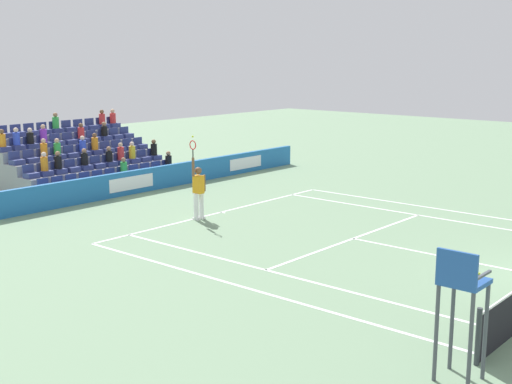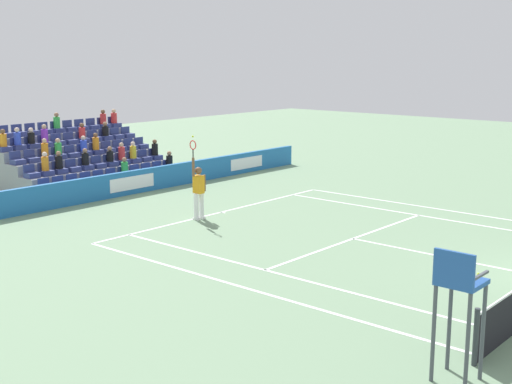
# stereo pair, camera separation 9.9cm
# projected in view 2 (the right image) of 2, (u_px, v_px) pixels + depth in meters

# --- Properties ---
(line_baseline) EXTENTS (10.97, 0.10, 0.01)m
(line_baseline) POSITION_uv_depth(u_px,v_px,m) (221.00, 212.00, 24.36)
(line_baseline) COLOR white
(line_baseline) RESTS_ON ground
(line_service) EXTENTS (8.23, 0.10, 0.01)m
(line_service) POSITION_uv_depth(u_px,v_px,m) (353.00, 239.00, 20.84)
(line_service) COLOR white
(line_service) RESTS_ON ground
(line_centre_service) EXTENTS (0.10, 6.40, 0.01)m
(line_centre_service) POSITION_uv_depth(u_px,v_px,m) (453.00, 259.00, 18.79)
(line_centre_service) COLOR white
(line_centre_service) RESTS_ON ground
(line_singles_sideline_left) EXTENTS (0.10, 11.89, 0.01)m
(line_singles_sideline_left) POSITION_uv_depth(u_px,v_px,m) (279.00, 274.00, 17.50)
(line_singles_sideline_left) COLOR white
(line_singles_sideline_left) RESTS_ON ground
(line_singles_sideline_right) EXTENTS (0.10, 11.89, 0.01)m
(line_singles_sideline_right) POSITION_uv_depth(u_px,v_px,m) (430.00, 217.00, 23.61)
(line_singles_sideline_right) COLOR white
(line_singles_sideline_right) RESTS_ON ground
(line_doubles_sideline_left) EXTENTS (0.10, 11.89, 0.01)m
(line_doubles_sideline_left) POSITION_uv_depth(u_px,v_px,m) (243.00, 287.00, 16.48)
(line_doubles_sideline_left) COLOR white
(line_doubles_sideline_left) RESTS_ON ground
(line_doubles_sideline_right) EXTENTS (0.10, 11.89, 0.01)m
(line_doubles_sideline_right) POSITION_uv_depth(u_px,v_px,m) (448.00, 210.00, 24.62)
(line_doubles_sideline_right) COLOR white
(line_doubles_sideline_right) RESTS_ON ground
(line_centre_mark) EXTENTS (0.10, 0.20, 0.01)m
(line_centre_mark) POSITION_uv_depth(u_px,v_px,m) (223.00, 213.00, 24.30)
(line_centre_mark) COLOR white
(line_centre_mark) RESTS_ON ground
(sponsor_barrier) EXTENTS (20.51, 0.22, 0.94)m
(sponsor_barrier) POSITION_uv_depth(u_px,v_px,m) (131.00, 183.00, 27.46)
(sponsor_barrier) COLOR #1E66AD
(sponsor_barrier) RESTS_ON ground
(tennis_player) EXTENTS (0.53, 0.37, 2.85)m
(tennis_player) POSITION_uv_depth(u_px,v_px,m) (199.00, 190.00, 23.13)
(tennis_player) COLOR white
(tennis_player) RESTS_ON ground
(umpire_chair) EXTENTS (0.70, 0.70, 2.34)m
(umpire_chair) POSITION_uv_depth(u_px,v_px,m) (459.00, 296.00, 11.43)
(umpire_chair) COLOR #474C54
(umpire_chair) RESTS_ON ground
(stadium_stand) EXTENTS (6.82, 4.75, 2.98)m
(stadium_stand) POSITION_uv_depth(u_px,v_px,m) (77.00, 164.00, 29.67)
(stadium_stand) COLOR gray
(stadium_stand) RESTS_ON ground
(loose_tennis_ball) EXTENTS (0.07, 0.07, 0.07)m
(loose_tennis_ball) POSITION_uv_depth(u_px,v_px,m) (478.00, 274.00, 17.37)
(loose_tennis_ball) COLOR #D1E533
(loose_tennis_ball) RESTS_ON ground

